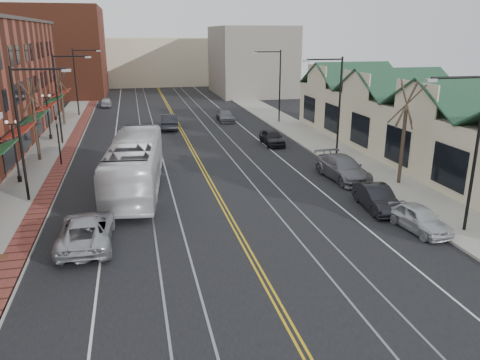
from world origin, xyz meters
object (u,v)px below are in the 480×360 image
parked_car_b (377,198)px  parked_car_d (272,137)px  transit_bus (135,164)px  parked_suv (86,231)px  parked_car_c (343,168)px  parked_car_a (419,218)px

parked_car_b → parked_car_d: size_ratio=1.04×
transit_bus → parked_suv: size_ratio=2.33×
transit_bus → parked_car_c: bearing=-177.2°
parked_car_b → parked_car_c: 6.00m
transit_bus → parked_suv: (-2.50, -8.04, -1.00)m
parked_suv → parked_car_c: 18.29m
parked_suv → parked_car_c: parked_car_c is taller
parked_car_a → parked_suv: bearing=166.6°
parked_suv → parked_car_a: 16.92m
parked_car_a → parked_car_c: parked_car_c is taller
parked_car_a → transit_bus: bearing=138.3°
transit_bus → parked_suv: 8.48m
parked_suv → parked_car_a: bearing=174.0°
parked_suv → parked_car_a: parked_suv is taller
parked_car_c → parked_car_a: bearing=-93.8°
transit_bus → parked_car_b: (13.68, -6.77, -1.05)m
parked_suv → parked_car_c: bearing=-155.8°
parked_car_a → parked_car_d: parked_car_d is taller
parked_car_a → parked_car_b: parked_car_b is taller
parked_car_d → parked_car_a: bearing=-84.7°
parked_car_a → parked_car_d: 20.74m
parked_car_c → parked_car_d: size_ratio=1.35×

